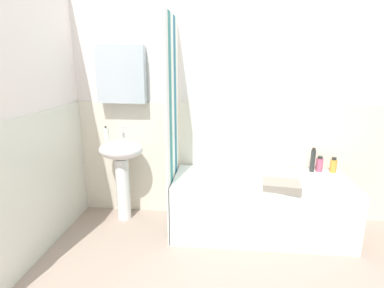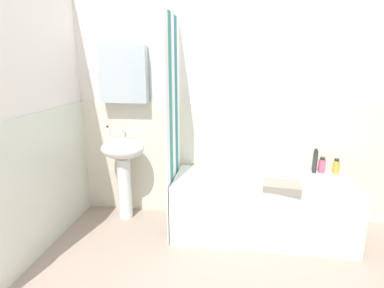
{
  "view_description": "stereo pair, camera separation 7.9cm",
  "coord_description": "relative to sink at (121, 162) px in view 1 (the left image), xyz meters",
  "views": [
    {
      "loc": [
        -0.03,
        -1.89,
        1.59
      ],
      "look_at": [
        -0.29,
        0.72,
        0.91
      ],
      "focal_mm": 29.22,
      "sensor_mm": 36.0,
      "label": 1
    },
    {
      "loc": [
        0.05,
        -1.88,
        1.59
      ],
      "look_at": [
        -0.29,
        0.72,
        0.91
      ],
      "focal_mm": 29.22,
      "sensor_mm": 36.0,
      "label": 2
    }
  ],
  "objects": [
    {
      "name": "body_wash_bottle",
      "position": [
        1.97,
        0.13,
        -0.0
      ],
      "size": [
        0.07,
        0.07,
        0.15
      ],
      "color": "#C35373",
      "rests_on": "bathtub"
    },
    {
      "name": "shampoo_bottle",
      "position": [
        2.1,
        0.11,
        -0.01
      ],
      "size": [
        0.06,
        0.06,
        0.15
      ],
      "color": "gold",
      "rests_on": "bathtub"
    },
    {
      "name": "sink",
      "position": [
        0.0,
        0.0,
        0.0
      ],
      "size": [
        0.44,
        0.34,
        0.85
      ],
      "color": "white",
      "rests_on": "ground_plane"
    },
    {
      "name": "wall_back_tiled",
      "position": [
        0.98,
        0.23,
        0.52
      ],
      "size": [
        3.6,
        0.18,
        2.4
      ],
      "color": "silver",
      "rests_on": "ground_plane"
    },
    {
      "name": "wall_left_tiled",
      "position": [
        -0.53,
        -0.69,
        0.49
      ],
      "size": [
        0.07,
        1.81,
        2.4
      ],
      "color": "white",
      "rests_on": "ground_plane"
    },
    {
      "name": "shower_curtain",
      "position": [
        0.55,
        -0.14,
        0.38
      ],
      "size": [
        0.01,
        0.67,
        2.0
      ],
      "color": "white",
      "rests_on": "ground_plane"
    },
    {
      "name": "towel_folded",
      "position": [
        1.52,
        -0.37,
        -0.05
      ],
      "size": [
        0.34,
        0.27,
        0.06
      ],
      "primitive_type": "cube",
      "rotation": [
        0.0,
        0.0,
        -0.12
      ],
      "color": "gray",
      "rests_on": "bathtub"
    },
    {
      "name": "faucet",
      "position": [
        -0.0,
        0.08,
        0.29
      ],
      "size": [
        0.03,
        0.12,
        0.12
      ],
      "color": "silver",
      "rests_on": "sink"
    },
    {
      "name": "lotion_bottle",
      "position": [
        1.9,
        0.11,
        0.04
      ],
      "size": [
        0.04,
        0.04,
        0.24
      ],
      "color": "#292D2B",
      "rests_on": "bathtub"
    },
    {
      "name": "bathtub",
      "position": [
        1.38,
        -0.14,
        -0.35
      ],
      "size": [
        1.63,
        0.67,
        0.55
      ],
      "primitive_type": "cube",
      "color": "white",
      "rests_on": "ground_plane"
    },
    {
      "name": "soap_dispenser",
      "position": [
        -0.13,
        -0.02,
        0.29
      ],
      "size": [
        0.06,
        0.06,
        0.14
      ],
      "color": "white",
      "rests_on": "sink"
    }
  ]
}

